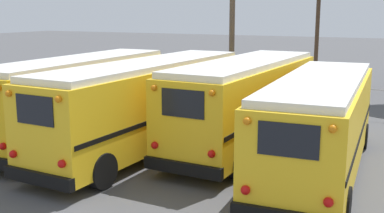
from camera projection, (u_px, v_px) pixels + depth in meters
ground_plane at (199, 147)px, 17.93m from camera, size 160.00×160.00×0.00m
school_bus_0 at (80, 96)px, 18.61m from camera, size 2.60×9.70×3.22m
school_bus_1 at (149, 102)px, 17.37m from camera, size 2.95×11.02×3.21m
school_bus_2 at (245, 100)px, 17.62m from camera, size 2.92×9.62×3.23m
school_bus_3 at (320, 122)px, 14.71m from camera, size 2.98×9.83×3.03m
utility_pole at (232, 23)px, 26.33m from camera, size 1.80×0.31×8.43m
fence_line at (263, 90)px, 24.65m from camera, size 17.23×0.06×1.42m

